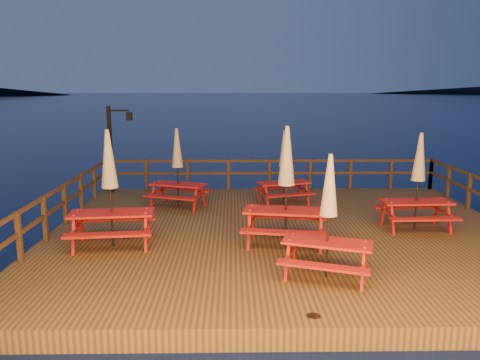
{
  "coord_description": "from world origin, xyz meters",
  "views": [
    {
      "loc": [
        -1.32,
        -11.61,
        4.09
      ],
      "look_at": [
        -1.12,
        0.6,
        1.61
      ],
      "focal_mm": 35.0,
      "sensor_mm": 36.0,
      "label": 1
    }
  ],
  "objects": [
    {
      "name": "picnic_table_4",
      "position": [
        0.3,
        2.79,
        1.6
      ],
      "size": [
        1.91,
        1.71,
        2.32
      ],
      "rotation": [
        0.0,
        0.0,
        0.27
      ],
      "color": "#9C0E12",
      "rests_on": "deck"
    },
    {
      "name": "picnic_table_5",
      "position": [
        -0.08,
        -1.07,
        1.85
      ],
      "size": [
        2.19,
        1.9,
        2.79
      ],
      "rotation": [
        0.0,
        0.0,
        -0.16
      ],
      "color": "#9C0E12",
      "rests_on": "deck"
    },
    {
      "name": "picnic_table_1",
      "position": [
        -3.0,
        2.46,
        1.66
      ],
      "size": [
        2.05,
        1.86,
        2.43
      ],
      "rotation": [
        0.0,
        0.0,
        -0.32
      ],
      "color": "#9C0E12",
      "rests_on": "deck"
    },
    {
      "name": "picnic_table_2",
      "position": [
        -4.12,
        -1.14,
        1.82
      ],
      "size": [
        2.04,
        1.74,
        2.72
      ],
      "rotation": [
        0.0,
        0.0,
        0.1
      ],
      "color": "#9C0E12",
      "rests_on": "deck"
    },
    {
      "name": "deck_piles",
      "position": [
        0.0,
        0.0,
        -0.3
      ],
      "size": [
        11.44,
        9.44,
        1.4
      ],
      "color": "#3C2013",
      "rests_on": "ground"
    },
    {
      "name": "deck",
      "position": [
        0.0,
        0.0,
        0.2
      ],
      "size": [
        12.0,
        10.0,
        0.4
      ],
      "primitive_type": "cube",
      "color": "#3F2D14",
      "rests_on": "ground"
    },
    {
      "name": "railing",
      "position": [
        0.0,
        1.78,
        1.16
      ],
      "size": [
        11.8,
        9.75,
        1.1
      ],
      "color": "#3C2013",
      "rests_on": "deck"
    },
    {
      "name": "ground",
      "position": [
        0.0,
        0.0,
        0.0
      ],
      "size": [
        500.0,
        500.0,
        0.0
      ],
      "primitive_type": "plane",
      "color": "black",
      "rests_on": "ground"
    },
    {
      "name": "picnic_table_3",
      "position": [
        3.44,
        0.05,
        1.71
      ],
      "size": [
        1.81,
        1.51,
        2.53
      ],
      "rotation": [
        0.0,
        0.0,
        0.03
      ],
      "color": "#9C0E12",
      "rests_on": "deck"
    },
    {
      "name": "picnic_table_0",
      "position": [
        0.52,
        -3.01,
        1.67
      ],
      "size": [
        2.07,
        1.88,
        2.43
      ],
      "rotation": [
        0.0,
        0.0,
        -0.34
      ],
      "color": "#9C0E12",
      "rests_on": "deck"
    },
    {
      "name": "lamp_post",
      "position": [
        -5.39,
        4.55,
        2.2
      ],
      "size": [
        0.85,
        0.18,
        3.0
      ],
      "color": "black",
      "rests_on": "deck"
    }
  ]
}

